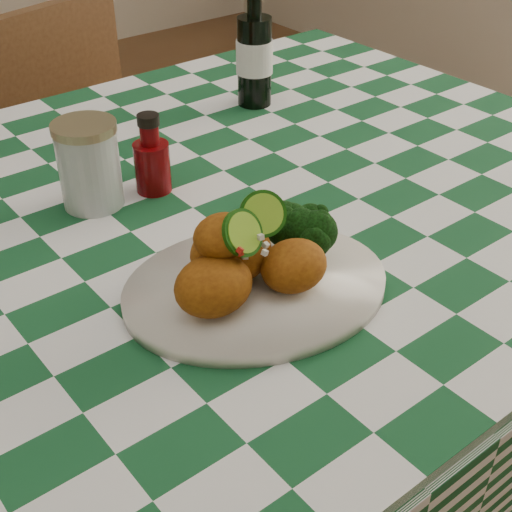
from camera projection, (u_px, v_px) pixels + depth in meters
dining_table at (154, 430)px, 1.19m from camera, size 1.66×1.06×0.79m
plate at (256, 288)px, 0.85m from camera, size 0.38×0.34×0.02m
fried_chicken_pile at (252, 245)px, 0.81m from camera, size 0.17×0.13×0.11m
broccoli_side at (308, 228)px, 0.88m from camera, size 0.09×0.09×0.07m
ketchup_bottle at (151, 153)px, 1.03m from camera, size 0.05×0.05×0.12m
mason_jar at (89, 165)px, 1.00m from camera, size 0.10×0.10×0.13m
beer_bottle at (254, 43)px, 1.28m from camera, size 0.08×0.08×0.23m
wooden_chair_right at (120, 193)px, 1.78m from camera, size 0.49×0.50×0.86m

